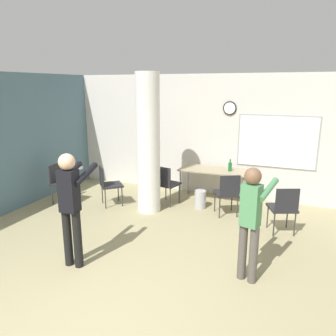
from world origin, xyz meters
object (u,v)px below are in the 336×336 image
Objects in this scene: folding_table at (214,172)px; chair_table_right at (228,191)px; bottle_on_table at (230,167)px; chair_by_left_wall at (61,180)px; chair_near_pillar at (108,183)px; person_playing_front at (71,201)px; person_playing_side at (251,216)px; chair_mid_room at (284,206)px; chair_table_left at (166,182)px.

folding_table is 0.89m from chair_table_right.
bottle_on_table reaches higher than folding_table.
chair_near_pillar is at bearing 13.15° from chair_by_left_wall.
person_playing_front reaches higher than bottle_on_table.
person_playing_front reaches higher than person_playing_side.
chair_mid_room is 2.51m from chair_table_left.
folding_table is 0.91× the size of person_playing_front.
chair_table_right is 0.52× the size of person_playing_front.
chair_mid_room is 0.56× the size of person_playing_side.
chair_table_right is (3.57, 0.63, 0.00)m from chair_by_left_wall.
chair_by_left_wall is 3.62m from chair_table_right.
chair_table_left is at bearing -145.94° from folding_table.
folding_table is at bearing 71.02° from person_playing_front.
chair_near_pillar is 0.56× the size of person_playing_side.
person_playing_front is (-1.64, -2.67, 0.47)m from chair_table_right.
person_playing_front reaches higher than chair_by_left_wall.
chair_mid_room and chair_table_left have the same top height.
chair_table_right reaches higher than folding_table.
folding_table is 3.39m from chair_by_left_wall.
person_playing_front is (-2.72, -2.22, 0.47)m from chair_mid_room.
person_playing_side is (2.11, -2.23, 0.41)m from chair_table_left.
chair_table_left is at bearing 133.51° from person_playing_side.
person_playing_front is (0.86, -2.28, 0.47)m from chair_near_pillar.
folding_table is 3.09m from person_playing_side.
chair_mid_room is (1.20, -1.18, -0.33)m from bottle_on_table.
folding_table is at bearing 178.46° from bottle_on_table.
bottle_on_table is (0.35, -0.01, 0.16)m from folding_table.
bottle_on_table is 0.17× the size of person_playing_side.
chair_table_right is 1.00× the size of chair_mid_room.
person_playing_side reaches higher than chair_table_left.
chair_mid_room is 1.73m from person_playing_side.
person_playing_side is at bearing -66.87° from folding_table.
person_playing_side is (4.31, -1.46, 0.41)m from chair_by_left_wall.
chair_table_right is at bearing -80.66° from bottle_on_table.
chair_table_left is at bearing 84.48° from person_playing_front.
chair_table_left is 3.09m from person_playing_side.
chair_by_left_wall is at bearing 133.41° from person_playing_front.
chair_by_left_wall is at bearing -160.80° from chair_table_left.
person_playing_side is 0.94× the size of person_playing_front.
chair_near_pillar is 1.09m from chair_by_left_wall.
person_playing_front is (-1.52, -3.40, 0.14)m from bottle_on_table.
person_playing_front reaches higher than chair_mid_room.
person_playing_side is at bearing -73.02° from bottle_on_table.
chair_table_right is at bearing -57.66° from folding_table.
chair_table_right is (2.51, 0.39, 0.00)m from chair_near_pillar.
person_playing_side reaches higher than bottle_on_table.
bottle_on_table reaches higher than chair_table_left.
person_playing_side is at bearing -18.73° from chair_by_left_wall.
chair_near_pillar and chair_table_right have the same top height.
chair_table_left is at bearing -154.35° from bottle_on_table.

